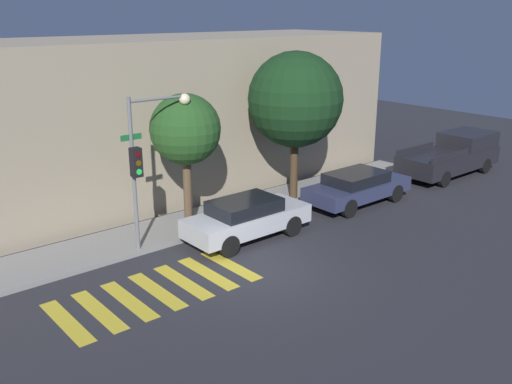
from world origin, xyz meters
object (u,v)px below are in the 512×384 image
traffic_light_pole (147,149)px  tree_midblock (295,100)px  sedan_near_corner (247,218)px  sedan_middle (357,187)px  tree_near_corner (185,130)px  pickup_truck (453,155)px

traffic_light_pole → tree_midblock: tree_midblock is taller
sedan_near_corner → sedan_middle: 5.68m
sedan_near_corner → tree_near_corner: tree_near_corner is taller
pickup_truck → sedan_near_corner: bearing=-180.0°
sedan_near_corner → tree_near_corner: 3.59m
sedan_middle → pickup_truck: 6.87m
tree_near_corner → tree_midblock: tree_midblock is taller
traffic_light_pole → sedan_near_corner: (2.90, -1.27, -2.58)m
sedan_near_corner → tree_near_corner: (-1.05, 1.95, 2.82)m
tree_near_corner → tree_midblock: (5.09, 0.00, 0.53)m
sedan_middle → tree_midblock: size_ratio=0.77×
tree_near_corner → tree_midblock: bearing=0.0°
traffic_light_pole → sedan_middle: bearing=-8.4°
sedan_near_corner → sedan_middle: bearing=0.0°
sedan_near_corner → sedan_middle: sedan_near_corner is taller
pickup_truck → tree_near_corner: 13.99m
traffic_light_pole → sedan_middle: size_ratio=1.09×
sedan_near_corner → tree_midblock: bearing=25.7°
sedan_middle → pickup_truck: size_ratio=0.82×
sedan_near_corner → pickup_truck: bearing=0.0°
traffic_light_pole → pickup_truck: 15.68m
traffic_light_pole → sedan_near_corner: bearing=-23.6°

